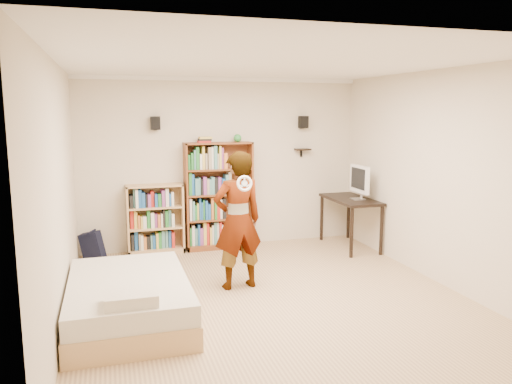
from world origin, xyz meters
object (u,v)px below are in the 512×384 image
tall_bookshelf (219,196)px  person (238,220)px  daybed (129,295)px  low_bookshelf (155,219)px  computer_desk (350,223)px

tall_bookshelf → person: size_ratio=0.99×
daybed → person: (1.35, 0.63, 0.58)m
low_bookshelf → daybed: size_ratio=0.57×
low_bookshelf → computer_desk: size_ratio=0.91×
tall_bookshelf → person: 1.86m
tall_bookshelf → daybed: tall_bookshelf is taller
low_bookshelf → person: person is taller
tall_bookshelf → daybed: bearing=-121.5°
computer_desk → tall_bookshelf: bearing=164.7°
computer_desk → daybed: (-3.55, -1.93, -0.12)m
person → computer_desk: bearing=-156.7°
tall_bookshelf → daybed: size_ratio=0.90×
computer_desk → daybed: bearing=-151.5°
daybed → person: size_ratio=1.11×
computer_desk → low_bookshelf: bearing=169.7°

